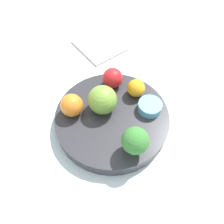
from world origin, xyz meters
TOP-DOWN VIEW (x-y plane):
  - ground_plane at (0.00, 0.00)m, footprint 6.00×6.00m
  - table_surface at (0.00, 0.00)m, footprint 1.20×1.20m
  - bowl at (0.00, 0.00)m, footprint 0.25×0.25m
  - broccoli at (-0.09, -0.03)m, footprint 0.05×0.05m
  - apple_red at (0.08, -0.02)m, footprint 0.05×0.05m
  - apple_green at (0.02, 0.02)m, footprint 0.06×0.06m
  - orange_front at (0.02, 0.08)m, footprint 0.05×0.05m
  - orange_back at (0.05, -0.06)m, footprint 0.04×0.04m
  - small_cup at (0.00, -0.08)m, footprint 0.05×0.05m
  - napkin at (0.27, -0.01)m, footprint 0.17×0.16m

SIDE VIEW (x-z plane):
  - ground_plane at x=0.00m, z-range 0.00..0.00m
  - table_surface at x=0.00m, z-range 0.00..0.02m
  - napkin at x=0.27m, z-range 0.02..0.03m
  - bowl at x=0.00m, z-range 0.02..0.05m
  - small_cup at x=0.00m, z-range 0.05..0.07m
  - orange_back at x=0.05m, z-range 0.05..0.09m
  - apple_red at x=0.08m, z-range 0.05..0.10m
  - orange_front at x=0.02m, z-range 0.05..0.10m
  - apple_green at x=0.02m, z-range 0.05..0.11m
  - broccoli at x=-0.09m, z-range 0.05..0.12m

